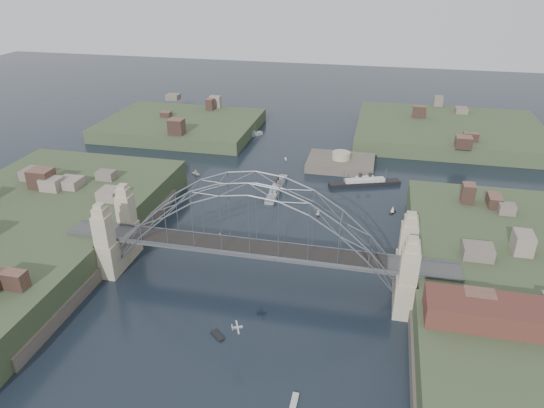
{
  "coord_description": "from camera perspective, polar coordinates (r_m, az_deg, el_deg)",
  "views": [
    {
      "loc": [
        23.47,
        -86.87,
        63.21
      ],
      "look_at": [
        0.0,
        18.0,
        10.0
      ],
      "focal_mm": 32.89,
      "sensor_mm": 36.0,
      "label": 1
    }
  ],
  "objects": [
    {
      "name": "small_boat_d",
      "position": [
        141.15,
        13.65,
        -0.68
      ],
      "size": [
        1.87,
        2.48,
        2.38
      ],
      "color": "beige",
      "rests_on": "ground"
    },
    {
      "name": "small_boat_g",
      "position": [
        85.02,
        2.58,
        -21.57
      ],
      "size": [
        1.01,
        3.04,
        0.45
      ],
      "color": "beige",
      "rests_on": "ground"
    },
    {
      "name": "small_boat_b",
      "position": [
        136.28,
        5.31,
        -0.95
      ],
      "size": [
        1.14,
        1.88,
        2.38
      ],
      "color": "beige",
      "rests_on": "ground"
    },
    {
      "name": "headland_ne",
      "position": [
        208.24,
        19.48,
        7.37
      ],
      "size": [
        70.0,
        55.0,
        9.5
      ],
      "primitive_type": "cube",
      "color": "#38472B",
      "rests_on": "ground"
    },
    {
      "name": "headland_nw",
      "position": [
        207.77,
        -10.33,
        8.35
      ],
      "size": [
        60.0,
        45.0,
        9.0
      ],
      "primitive_type": "cube",
      "color": "#38472B",
      "rests_on": "ground"
    },
    {
      "name": "naval_cruiser_far",
      "position": [
        196.9,
        -3.02,
        7.82
      ],
      "size": [
        11.41,
        12.63,
        5.06
      ],
      "color": "#909698",
      "rests_on": "ground"
    },
    {
      "name": "shore_east",
      "position": [
        111.55,
        28.32,
        -10.61
      ],
      "size": [
        50.5,
        90.0,
        12.0
      ],
      "color": "#38472B",
      "rests_on": "ground"
    },
    {
      "name": "small_boat_a",
      "position": [
        125.11,
        -6.0,
        -3.76
      ],
      "size": [
        2.62,
        2.77,
        2.38
      ],
      "color": "beige",
      "rests_on": "ground"
    },
    {
      "name": "small_boat_h",
      "position": [
        174.44,
        1.57,
        5.19
      ],
      "size": [
        1.32,
        2.19,
        1.43
      ],
      "color": "beige",
      "rests_on": "ground"
    },
    {
      "name": "small_boat_f",
      "position": [
        157.06,
        1.32,
        2.66
      ],
      "size": [
        0.8,
        1.81,
        0.45
      ],
      "color": "beige",
      "rests_on": "ground"
    },
    {
      "name": "bridge",
      "position": [
        103.38,
        -2.18,
        -3.17
      ],
      "size": [
        84.0,
        13.8,
        24.6
      ],
      "color": "#444446",
      "rests_on": "ground"
    },
    {
      "name": "ocean_liner",
      "position": [
        156.63,
        10.55,
        2.41
      ],
      "size": [
        22.05,
        10.46,
        5.49
      ],
      "color": "black",
      "rests_on": "ground"
    },
    {
      "name": "naval_cruiser_near",
      "position": [
        150.18,
        0.54,
        1.83
      ],
      "size": [
        2.9,
        19.73,
        5.91
      ],
      "color": "#909698",
      "rests_on": "ground"
    },
    {
      "name": "shore_west",
      "position": [
        133.51,
        -26.71,
        -4.05
      ],
      "size": [
        50.5,
        90.0,
        12.0
      ],
      "color": "#38472B",
      "rests_on": "ground"
    },
    {
      "name": "wharf_shed",
      "position": [
        92.54,
        23.34,
        -11.29
      ],
      "size": [
        20.0,
        8.0,
        4.0
      ],
      "primitive_type": "cube",
      "color": "#592D26",
      "rests_on": "shore_east"
    },
    {
      "name": "small_boat_c",
      "position": [
        96.31,
        -6.27,
        -14.75
      ],
      "size": [
        3.23,
        2.98,
        0.45
      ],
      "color": "beige",
      "rests_on": "ground"
    },
    {
      "name": "fort_island",
      "position": [
        169.64,
        7.83,
        4.09
      ],
      "size": [
        22.0,
        16.0,
        9.4
      ],
      "color": "#504940",
      "rests_on": "ground"
    },
    {
      "name": "small_boat_e",
      "position": [
        163.83,
        -8.73,
        3.61
      ],
      "size": [
        3.12,
        2.4,
        2.38
      ],
      "color": "beige",
      "rests_on": "ground"
    },
    {
      "name": "aeroplane",
      "position": [
        88.68,
        -4.12,
        -13.9
      ],
      "size": [
        2.03,
        3.44,
        0.53
      ],
      "color": "silver"
    },
    {
      "name": "ground",
      "position": [
        109.97,
        -2.07,
        -8.76
      ],
      "size": [
        500.0,
        500.0,
        0.0
      ],
      "primitive_type": "plane",
      "color": "black",
      "rests_on": "ground"
    }
  ]
}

